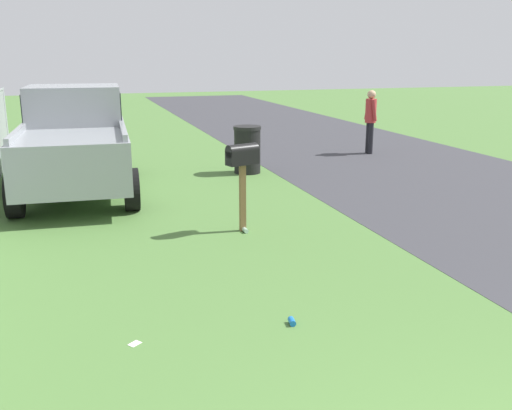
% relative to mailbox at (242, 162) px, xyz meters
% --- Properties ---
extents(mailbox, '(0.34, 0.54, 1.39)m').
position_rel_mailbox_xyz_m(mailbox, '(0.00, 0.00, 0.00)').
color(mailbox, brown).
rests_on(mailbox, ground).
extents(pickup_truck, '(4.97, 2.41, 2.09)m').
position_rel_mailbox_xyz_m(pickup_truck, '(3.61, 2.43, -0.01)').
color(pickup_truck, '#93999E').
rests_on(pickup_truck, ground).
extents(trash_bin, '(0.64, 0.64, 1.09)m').
position_rel_mailbox_xyz_m(trash_bin, '(4.35, -1.37, -0.56)').
color(trash_bin, black).
rests_on(trash_bin, ground).
extents(pedestrian, '(0.49, 0.30, 1.75)m').
position_rel_mailbox_xyz_m(pedestrian, '(5.90, -5.39, -0.10)').
color(pedestrian, black).
rests_on(pedestrian, ground).
extents(litter_can_by_mailbox, '(0.13, 0.08, 0.07)m').
position_rel_mailbox_xyz_m(litter_can_by_mailbox, '(-3.29, 0.42, -1.08)').
color(litter_can_by_mailbox, blue).
rests_on(litter_can_by_mailbox, ground).
extents(litter_bottle_near_hydrant, '(0.22, 0.07, 0.07)m').
position_rel_mailbox_xyz_m(litter_bottle_near_hydrant, '(-0.06, -0.01, -1.08)').
color(litter_bottle_near_hydrant, '#B2D8BF').
rests_on(litter_bottle_near_hydrant, ground).
extents(litter_wrapper_midfield_b, '(0.14, 0.15, 0.01)m').
position_rel_mailbox_xyz_m(litter_wrapper_midfield_b, '(-3.22, 2.03, -1.11)').
color(litter_wrapper_midfield_b, silver).
rests_on(litter_wrapper_midfield_b, ground).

